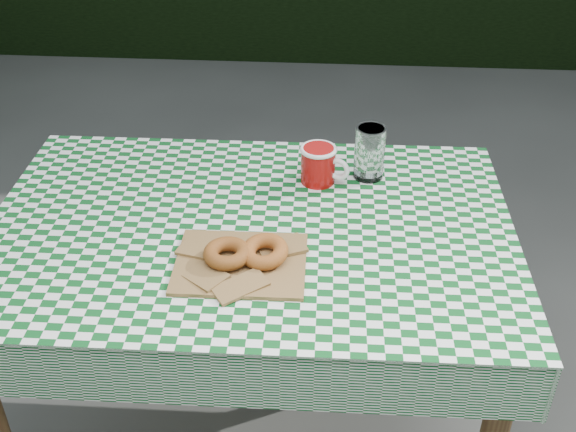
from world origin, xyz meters
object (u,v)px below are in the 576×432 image
at_px(drinking_glass, 370,153).
at_px(paper_bag, 241,262).
at_px(table, 254,342).
at_px(coffee_mug, 318,165).

bearing_deg(drinking_glass, paper_bag, -125.67).
relative_size(paper_bag, drinking_glass, 2.02).
distance_m(table, drinking_glass, 0.59).
bearing_deg(drinking_glass, coffee_mug, -165.02).
bearing_deg(table, coffee_mug, 53.61).
bearing_deg(coffee_mug, paper_bag, -92.54).
relative_size(coffee_mug, drinking_glass, 1.24).
xyz_separation_m(paper_bag, drinking_glass, (0.29, 0.40, 0.06)).
height_order(paper_bag, drinking_glass, drinking_glass).
bearing_deg(paper_bag, coffee_mug, 66.86).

